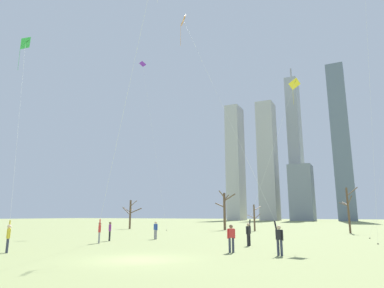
{
  "coord_description": "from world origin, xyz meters",
  "views": [
    {
      "loc": [
        10.21,
        -14.54,
        2.16
      ],
      "look_at": [
        0.0,
        6.0,
        7.04
      ],
      "focal_mm": 31.48,
      "sensor_mm": 36.0,
      "label": 1
    }
  ],
  "objects": [
    {
      "name": "bare_tree_leftmost",
      "position": [
        8.7,
        32.62,
        3.18
      ],
      "size": [
        2.36,
        3.1,
        5.73
      ],
      "color": "brown",
      "rests_on": "ground"
    },
    {
      "name": "kite_flyer_midfield_left_white",
      "position": [
        -7.08,
        5.86,
        4.29
      ],
      "size": [
        8.43,
        5.85,
        18.61
      ],
      "color": "gray",
      "rests_on": "ground"
    },
    {
      "name": "ground_plane",
      "position": [
        0.0,
        0.0,
        0.0
      ],
      "size": [
        400.0,
        400.0,
        0.0
      ],
      "primitive_type": "plane",
      "color": "#848E56"
    },
    {
      "name": "skyline_short_annex",
      "position": [
        -11.64,
        132.15,
        11.45
      ],
      "size": [
        9.23,
        10.53,
        22.9
      ],
      "color": "gray",
      "rests_on": "ground"
    },
    {
      "name": "bare_tree_right_of_center",
      "position": [
        -8.52,
        34.24,
        3.11
      ],
      "size": [
        3.63,
        2.61,
        5.83
      ],
      "color": "brown",
      "rests_on": "ground"
    },
    {
      "name": "bare_tree_far_right_edge",
      "position": [
        -3.49,
        32.92,
        1.97
      ],
      "size": [
        1.96,
        2.11,
        3.66
      ],
      "color": "brown",
      "rests_on": "ground"
    },
    {
      "name": "skyline_slender_spire",
      "position": [
        -15.34,
        147.88,
        33.8
      ],
      "size": [
        5.4,
        11.22,
        74.11
      ],
      "color": "#9EA3AD",
      "rests_on": "ground"
    },
    {
      "name": "skyline_squat_block",
      "position": [
        5.13,
        132.33,
        32.13
      ],
      "size": [
        6.78,
        8.63,
        64.25
      ],
      "color": "slate",
      "rests_on": "ground"
    },
    {
      "name": "skyline_tall_tower",
      "position": [
        -26.3,
        136.83,
        26.98
      ],
      "size": [
        7.57,
        9.27,
        53.96
      ],
      "color": "#B2B2B7",
      "rests_on": "ground"
    },
    {
      "name": "bystander_strolling_midfield",
      "position": [
        -7.12,
        12.72,
        0.9
      ],
      "size": [
        0.48,
        0.31,
        1.62
      ],
      "color": "gray",
      "rests_on": "ground"
    },
    {
      "name": "bare_tree_rightmost",
      "position": [
        -24.12,
        31.67,
        2.5
      ],
      "size": [
        3.64,
        1.56,
        4.64
      ],
      "color": "brown",
      "rests_on": "ground"
    },
    {
      "name": "skyline_mid_tower_left",
      "position": [
        -40.58,
        133.18,
        26.5
      ],
      "size": [
        6.26,
        10.09,
        53.01
      ],
      "color": "#B2B2B7",
      "rests_on": "ground"
    },
    {
      "name": "kite_flyer_foreground_left_yellow",
      "position": [
        3.13,
        10.7,
        2.88
      ],
      "size": [
        3.84,
        5.38,
        14.16
      ],
      "color": "black",
      "rests_on": "ground"
    },
    {
      "name": "distant_kite_drifting_right_purple",
      "position": [
        -18.08,
        25.9,
        22.94
      ],
      "size": [
        3.19,
        3.96,
        25.81
      ],
      "color": "purple",
      "rests_on": "ground"
    },
    {
      "name": "kite_flyer_midfield_center_green",
      "position": [
        -10.56,
        0.29,
        5.28
      ],
      "size": [
        7.51,
        5.45,
        18.12
      ],
      "color": "#33384C",
      "rests_on": "ground"
    },
    {
      "name": "kite_flyer_midfield_right_orange",
      "position": [
        3.61,
        6.32,
        5.87
      ],
      "size": [
        9.87,
        6.59,
        20.86
      ],
      "color": "#33384C",
      "rests_on": "ground"
    },
    {
      "name": "bystander_watching_nearby",
      "position": [
        -9.49,
        9.14,
        0.9
      ],
      "size": [
        0.36,
        0.43,
        1.62
      ],
      "color": "black",
      "rests_on": "ground"
    },
    {
      "name": "bystander_far_off_by_trees",
      "position": [
        3.06,
        5.12,
        0.9
      ],
      "size": [
        0.4,
        0.38,
        1.62
      ],
      "color": "#33384C",
      "rests_on": "ground"
    }
  ]
}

